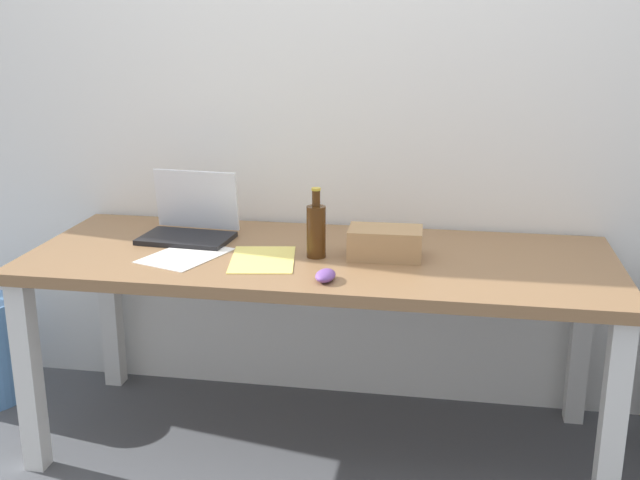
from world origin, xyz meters
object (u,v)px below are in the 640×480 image
Objects in this scene: desk at (320,277)px; beer_bottle at (316,230)px; computer_mouse at (325,276)px; laptop_left at (190,224)px; cardboard_box at (385,243)px.

beer_bottle is at bearing -102.45° from desk.
beer_bottle is (-0.01, -0.03, 0.18)m from desk.
computer_mouse reaches higher than desk.
laptop_left is 1.42× the size of beer_bottle.
desk is at bearing -12.91° from laptop_left.
beer_bottle reaches higher than computer_mouse.
cardboard_box is at bearing 8.02° from beer_bottle.
cardboard_box is (0.22, -0.00, 0.14)m from desk.
desk is 8.38× the size of beer_bottle.
desk is 0.53m from laptop_left.
laptop_left is at bearing 170.90° from cardboard_box.
beer_bottle is 0.24m from cardboard_box.
desk is 0.26m from cardboard_box.
cardboard_box is (0.23, 0.03, -0.04)m from beer_bottle.
laptop_left is at bearing 167.09° from desk.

